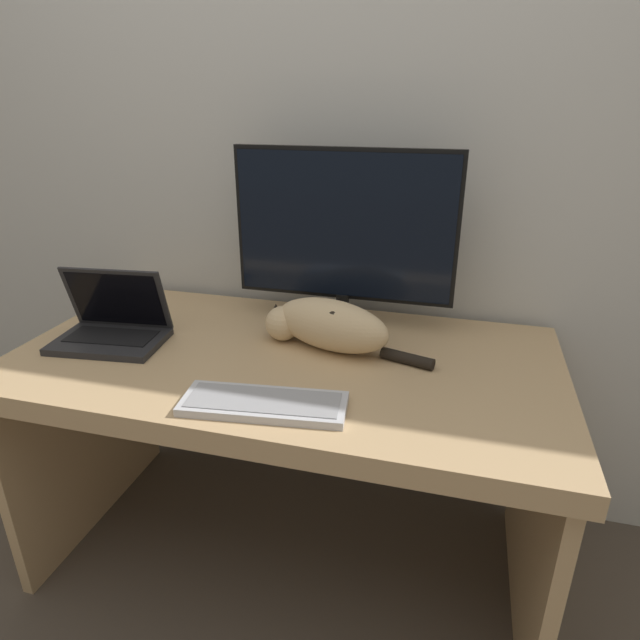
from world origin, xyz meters
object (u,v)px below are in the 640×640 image
at_px(monitor, 344,237).
at_px(laptop, 112,327).
at_px(cat, 327,324).
at_px(external_keyboard, 264,404).

relative_size(monitor, laptop, 2.03).
distance_m(laptop, cat, 0.63).
xyz_separation_m(monitor, external_keyboard, (-0.07, -0.51, -0.27)).
distance_m(laptop, external_keyboard, 0.60).
distance_m(monitor, external_keyboard, 0.59).
relative_size(laptop, cat, 0.65).
xyz_separation_m(laptop, external_keyboard, (0.56, -0.23, -0.03)).
xyz_separation_m(laptop, cat, (0.62, 0.12, 0.03)).
bearing_deg(laptop, cat, 4.83).
xyz_separation_m(monitor, laptop, (-0.63, -0.29, -0.24)).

